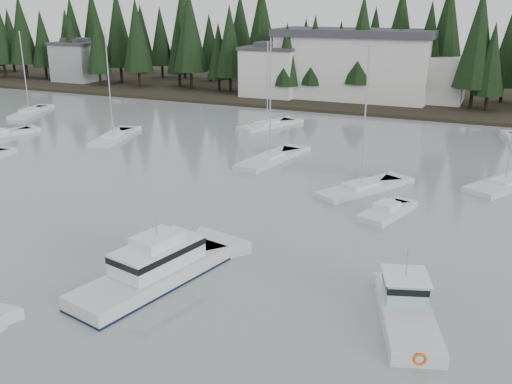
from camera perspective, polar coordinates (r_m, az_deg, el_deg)
far_shore_land at (r=109.50m, az=14.07°, el=9.85°), size 240.00×54.00×1.00m
conifer_treeline at (r=98.78m, az=12.95°, el=9.03°), size 200.00×22.00×20.00m
house_west at (r=96.44m, az=1.56°, el=12.06°), size 9.54×7.42×8.75m
house_far_west at (r=120.12m, az=-17.45°, el=12.42°), size 8.48×7.42×8.25m
harbor_inn at (r=95.05m, az=10.99°, el=12.32°), size 29.50×11.50×10.90m
cabin_cruiser_center at (r=34.06m, az=-10.12°, el=-7.86°), size 5.52×10.88×4.48m
lobster_boat_teal at (r=30.85m, az=14.82°, el=-11.61°), size 4.64×7.72×4.05m
sailboat_2 at (r=50.14m, az=10.41°, el=0.16°), size 6.61×9.00×12.93m
sailboat_3 at (r=55.32m, az=23.66°, el=0.59°), size 7.06×9.47×11.34m
sailboat_5 at (r=74.83m, az=1.13°, el=6.57°), size 5.78×9.14×11.43m
sailboat_6 at (r=58.62m, az=1.39°, el=3.16°), size 4.32×9.75×12.86m
sailboat_7 at (r=89.78m, az=-21.69°, el=7.30°), size 5.31×9.21×12.19m
sailboat_8 at (r=70.08m, az=-14.06°, el=5.20°), size 4.79×9.29×13.47m
runabout_1 at (r=44.96m, az=12.90°, el=-2.11°), size 3.70×5.85×1.42m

